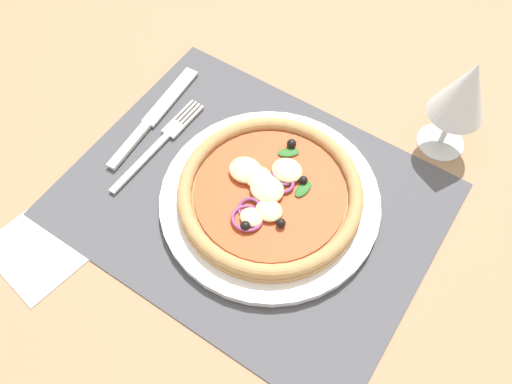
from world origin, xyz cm
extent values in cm
cube|color=#9E7A56|center=(0.00, 0.00, -1.20)|extent=(190.00, 140.00, 2.40)
cube|color=#4C4C51|center=(0.00, 0.00, 0.20)|extent=(45.65, 35.56, 0.40)
cylinder|color=white|center=(2.22, 0.82, 0.99)|extent=(27.80, 27.80, 1.18)
cylinder|color=tan|center=(2.22, 0.82, 2.08)|extent=(23.06, 23.06, 1.00)
torus|color=tan|center=(2.22, 0.82, 2.94)|extent=(23.02, 23.02, 1.80)
cylinder|color=#C64C23|center=(2.22, 0.82, 2.73)|extent=(18.91, 18.91, 0.30)
ellipsoid|color=beige|center=(2.47, 4.35, 3.48)|extent=(3.97, 3.57, 1.19)
ellipsoid|color=beige|center=(-1.89, 1.49, 3.52)|extent=(4.28, 3.85, 1.28)
ellipsoid|color=beige|center=(1.87, 0.61, 3.53)|extent=(4.29, 3.86, 1.29)
ellipsoid|color=beige|center=(2.38, -3.59, 3.31)|extent=(2.83, 2.55, 0.85)
ellipsoid|color=beige|center=(3.65, -1.69, 3.39)|extent=(3.35, 3.02, 1.01)
ellipsoid|color=beige|center=(0.31, 1.49, 3.43)|extent=(3.68, 3.31, 1.10)
sphere|color=black|center=(2.51, -5.05, 3.51)|extent=(1.25, 1.25, 1.25)
sphere|color=black|center=(0.79, 8.15, 3.50)|extent=(1.24, 1.24, 1.24)
sphere|color=black|center=(5.77, -2.39, 3.45)|extent=(1.14, 1.14, 1.14)
sphere|color=black|center=(4.90, 4.25, 3.42)|extent=(1.08, 1.08, 1.08)
torus|color=#8E3D75|center=(1.46, -2.67, 3.13)|extent=(3.04, 3.00, 1.20)
torus|color=#8E3D75|center=(2.00, -3.90, 3.13)|extent=(3.98, 3.99, 1.09)
torus|color=#8E3D75|center=(3.03, 2.51, 3.13)|extent=(2.94, 2.90, 1.08)
torus|color=#8E3D75|center=(2.44, 3.61, 3.13)|extent=(3.18, 3.16, 1.01)
ellipsoid|color=#2D6B28|center=(1.04, 7.03, 3.08)|extent=(3.04, 2.88, 0.30)
ellipsoid|color=#2D6B28|center=(2.06, 2.47, 3.08)|extent=(2.98, 1.80, 0.30)
ellipsoid|color=#2D6B28|center=(5.45, 3.32, 3.08)|extent=(1.72, 2.95, 0.30)
cube|color=silver|center=(-15.31, -3.70, 0.62)|extent=(1.15, 11.18, 0.44)
cube|color=silver|center=(-15.15, 3.14, 0.62)|extent=(2.26, 2.57, 0.44)
cube|color=silver|center=(-14.18, 6.54, 0.62)|extent=(0.42, 4.33, 0.44)
cube|color=silver|center=(-14.78, 6.55, 0.62)|extent=(0.42, 4.33, 0.44)
cube|color=silver|center=(-15.38, 6.56, 0.62)|extent=(0.42, 4.33, 0.44)
cube|color=silver|center=(-15.98, 6.58, 0.62)|extent=(0.42, 4.33, 0.44)
cube|color=silver|center=(-18.36, -2.35, 0.71)|extent=(1.93, 8.47, 0.62)
cube|color=silver|center=(-19.12, 7.62, 0.62)|extent=(2.87, 11.72, 0.44)
cylinder|color=silver|center=(16.52, 21.89, 0.20)|extent=(6.40, 6.40, 0.40)
cylinder|color=silver|center=(16.52, 21.89, 3.40)|extent=(0.80, 0.80, 6.00)
cone|color=silver|center=(16.52, 21.89, 10.65)|extent=(7.20, 7.20, 8.50)
cone|color=orange|center=(16.52, 21.89, 10.57)|extent=(6.41, 6.41, 7.53)
cube|color=white|center=(-17.71, -20.03, 0.18)|extent=(12.75, 11.84, 0.36)
camera|label=1|loc=(19.29, -28.16, 58.52)|focal=37.03mm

